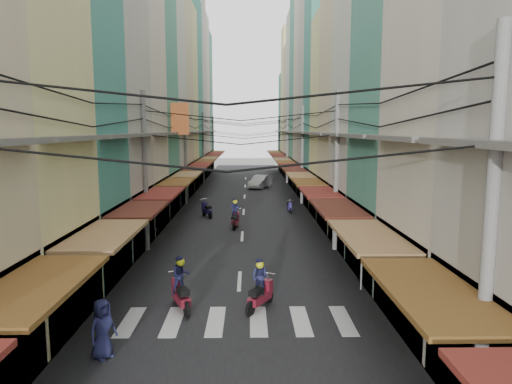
{
  "coord_description": "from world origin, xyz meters",
  "views": [
    {
      "loc": [
        0.39,
        -20.26,
        6.27
      ],
      "look_at": [
        0.82,
        6.21,
        2.62
      ],
      "focal_mm": 32.0,
      "sensor_mm": 36.0,
      "label": 1
    }
  ],
  "objects": [
    {
      "name": "white_car",
      "position": [
        1.63,
        28.43,
        0.0
      ],
      "size": [
        5.17,
        3.48,
        1.7
      ],
      "primitive_type": "imported",
      "rotation": [
        0.0,
        0.0,
        -0.36
      ],
      "color": "silver",
      "rests_on": "ground"
    },
    {
      "name": "pedestrians",
      "position": [
        -3.64,
        -0.31,
        1.01
      ],
      "size": [
        13.93,
        19.63,
        2.18
      ],
      "color": "#281F2A",
      "rests_on": "ground"
    },
    {
      "name": "traffic_sign",
      "position": [
        4.78,
        -3.08,
        2.2
      ],
      "size": [
        0.1,
        0.66,
        3.0
      ],
      "color": "gray",
      "rests_on": "ground"
    },
    {
      "name": "ground",
      "position": [
        0.0,
        0.0,
        0.0
      ],
      "size": [
        160.0,
        160.0,
        0.0
      ],
      "primitive_type": "plane",
      "color": "slate",
      "rests_on": "ground"
    },
    {
      "name": "sidewalk_right",
      "position": [
        6.5,
        20.0,
        0.03
      ],
      "size": [
        3.0,
        80.0,
        0.06
      ],
      "primitive_type": "cube",
      "color": "gray",
      "rests_on": "ground"
    },
    {
      "name": "bicycle",
      "position": [
        7.29,
        1.0,
        0.0
      ],
      "size": [
        1.72,
        0.97,
        1.12
      ],
      "primitive_type": "imported",
      "rotation": [
        0.0,
        0.0,
        1.81
      ],
      "color": "black",
      "rests_on": "ground"
    },
    {
      "name": "sidewalk_left",
      "position": [
        -6.5,
        20.0,
        0.03
      ],
      "size": [
        3.0,
        80.0,
        0.06
      ],
      "primitive_type": "cube",
      "color": "gray",
      "rests_on": "ground"
    },
    {
      "name": "road",
      "position": [
        0.0,
        20.0,
        0.01
      ],
      "size": [
        10.0,
        80.0,
        0.02
      ],
      "primitive_type": "cube",
      "color": "black",
      "rests_on": "ground"
    },
    {
      "name": "moving_scooters",
      "position": [
        -0.59,
        2.45,
        0.56
      ],
      "size": [
        6.42,
        20.72,
        1.92
      ],
      "color": "black",
      "rests_on": "ground"
    },
    {
      "name": "utility_poles",
      "position": [
        0.0,
        15.01,
        6.59
      ],
      "size": [
        10.2,
        66.13,
        8.2
      ],
      "color": "gray",
      "rests_on": "ground"
    },
    {
      "name": "market_umbrella",
      "position": [
        6.26,
        -4.12,
        2.29
      ],
      "size": [
        2.46,
        2.46,
        2.6
      ],
      "color": "#B2B2B7",
      "rests_on": "ground"
    },
    {
      "name": "building_row_right",
      "position": [
        7.92,
        16.45,
        9.41
      ],
      "size": [
        7.8,
        68.98,
        22.59
      ],
      "color": "teal",
      "rests_on": "ground"
    },
    {
      "name": "parked_scooters",
      "position": [
        4.2,
        -3.36,
        0.48
      ],
      "size": [
        13.07,
        12.7,
        1.02
      ],
      "color": "black",
      "rests_on": "ground"
    },
    {
      "name": "building_row_left",
      "position": [
        -7.92,
        16.56,
        9.78
      ],
      "size": [
        7.8,
        67.67,
        23.7
      ],
      "color": "beige",
      "rests_on": "ground"
    },
    {
      "name": "crosswalk",
      "position": [
        -0.0,
        -6.0,
        0.03
      ],
      "size": [
        7.55,
        2.4,
        0.01
      ],
      "color": "silver",
      "rests_on": "ground"
    }
  ]
}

